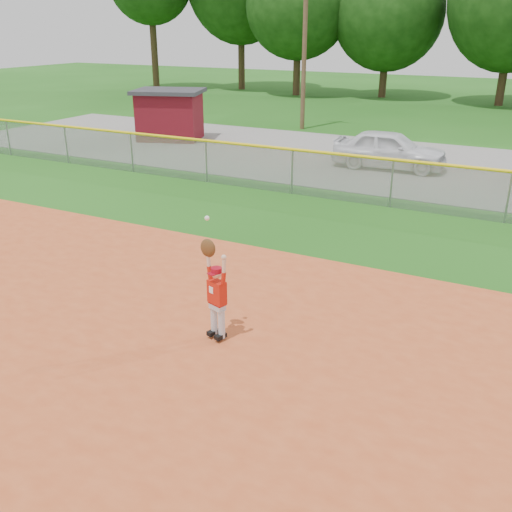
{
  "coord_description": "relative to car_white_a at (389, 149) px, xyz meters",
  "views": [
    {
      "loc": [
        4.05,
        -7.06,
        5.31
      ],
      "look_at": [
        -0.65,
        2.11,
        1.1
      ],
      "focal_mm": 40.0,
      "sensor_mm": 36.0,
      "label": 1
    }
  ],
  "objects": [
    {
      "name": "ground",
      "position": [
        1.39,
        -14.99,
        -0.77
      ],
      "size": [
        120.0,
        120.0,
        0.0
      ],
      "primitive_type": "plane",
      "color": "#1C5613",
      "rests_on": "ground"
    },
    {
      "name": "parking_strip",
      "position": [
        1.39,
        1.01,
        -0.76
      ],
      "size": [
        44.0,
        10.0,
        0.03
      ],
      "primitive_type": "cube",
      "color": "slate",
      "rests_on": "ground"
    },
    {
      "name": "outfield_fence",
      "position": [
        1.39,
        -4.99,
        0.11
      ],
      "size": [
        40.06,
        0.1,
        1.55
      ],
      "color": "gray",
      "rests_on": "ground"
    },
    {
      "name": "utility_shed",
      "position": [
        -11.13,
        1.14,
        0.45
      ],
      "size": [
        3.84,
        3.39,
        2.4
      ],
      "color": "#530B13",
      "rests_on": "ground"
    },
    {
      "name": "clay_infield",
      "position": [
        1.39,
        -17.99,
        -0.75
      ],
      "size": [
        24.0,
        16.0,
        0.04
      ],
      "primitive_type": "cube",
      "color": "#BD4A22",
      "rests_on": "ground"
    },
    {
      "name": "ballplayer",
      "position": [
        0.72,
        -14.37,
        0.22
      ],
      "size": [
        0.6,
        0.35,
        2.22
      ],
      "color": "silver",
      "rests_on": "ground"
    },
    {
      "name": "power_lines",
      "position": [
        2.39,
        7.01,
        3.9
      ],
      "size": [
        19.4,
        0.24,
        9.0
      ],
      "color": "#4C3823",
      "rests_on": "ground"
    },
    {
      "name": "car_white_a",
      "position": [
        0.0,
        0.0,
        0.0
      ],
      "size": [
        4.46,
        2.02,
        1.49
      ],
      "primitive_type": "imported",
      "rotation": [
        0.0,
        0.0,
        1.63
      ],
      "color": "white",
      "rests_on": "parking_strip"
    }
  ]
}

